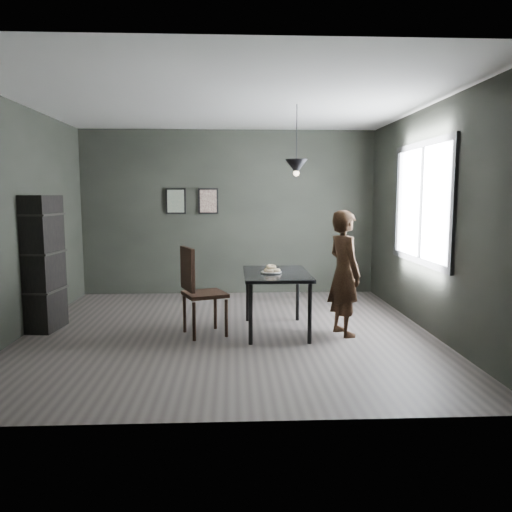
{
  "coord_description": "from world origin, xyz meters",
  "views": [
    {
      "loc": [
        0.06,
        -6.09,
        1.7
      ],
      "look_at": [
        0.35,
        0.05,
        0.95
      ],
      "focal_mm": 35.0,
      "sensor_mm": 36.0,
      "label": 1
    }
  ],
  "objects_px": {
    "woman": "(344,273)",
    "wood_chair": "(197,286)",
    "cafe_table": "(276,279)",
    "pendant_lamp": "(296,167)",
    "white_plate": "(271,273)",
    "shelf_unit": "(44,263)"
  },
  "relations": [
    {
      "from": "woman",
      "to": "wood_chair",
      "type": "bearing_deg",
      "value": 70.93
    },
    {
      "from": "cafe_table",
      "to": "woman",
      "type": "distance_m",
      "value": 0.84
    },
    {
      "from": "cafe_table",
      "to": "pendant_lamp",
      "type": "bearing_deg",
      "value": 21.8
    },
    {
      "from": "shelf_unit",
      "to": "cafe_table",
      "type": "bearing_deg",
      "value": 1.85
    },
    {
      "from": "woman",
      "to": "shelf_unit",
      "type": "relative_size",
      "value": 0.9
    },
    {
      "from": "white_plate",
      "to": "shelf_unit",
      "type": "bearing_deg",
      "value": 174.12
    },
    {
      "from": "cafe_table",
      "to": "shelf_unit",
      "type": "bearing_deg",
      "value": 175.36
    },
    {
      "from": "wood_chair",
      "to": "cafe_table",
      "type": "bearing_deg",
      "value": -13.15
    },
    {
      "from": "white_plate",
      "to": "pendant_lamp",
      "type": "relative_size",
      "value": 0.27
    },
    {
      "from": "cafe_table",
      "to": "wood_chair",
      "type": "height_order",
      "value": "wood_chair"
    },
    {
      "from": "white_plate",
      "to": "shelf_unit",
      "type": "height_order",
      "value": "shelf_unit"
    },
    {
      "from": "wood_chair",
      "to": "shelf_unit",
      "type": "relative_size",
      "value": 0.64
    },
    {
      "from": "cafe_table",
      "to": "shelf_unit",
      "type": "xyz_separation_m",
      "value": [
        -2.92,
        0.24,
        0.18
      ]
    },
    {
      "from": "wood_chair",
      "to": "pendant_lamp",
      "type": "distance_m",
      "value": 1.9
    },
    {
      "from": "wood_chair",
      "to": "shelf_unit",
      "type": "height_order",
      "value": "shelf_unit"
    },
    {
      "from": "white_plate",
      "to": "pendant_lamp",
      "type": "distance_m",
      "value": 1.34
    },
    {
      "from": "cafe_table",
      "to": "woman",
      "type": "height_order",
      "value": "woman"
    },
    {
      "from": "cafe_table",
      "to": "wood_chair",
      "type": "relative_size",
      "value": 1.1
    },
    {
      "from": "wood_chair",
      "to": "shelf_unit",
      "type": "distance_m",
      "value": 2.0
    },
    {
      "from": "white_plate",
      "to": "wood_chair",
      "type": "relative_size",
      "value": 0.21
    },
    {
      "from": "cafe_table",
      "to": "woman",
      "type": "xyz_separation_m",
      "value": [
        0.81,
        -0.17,
        0.09
      ]
    },
    {
      "from": "woman",
      "to": "wood_chair",
      "type": "xyz_separation_m",
      "value": [
        -1.78,
        0.03,
        -0.14
      ]
    }
  ]
}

